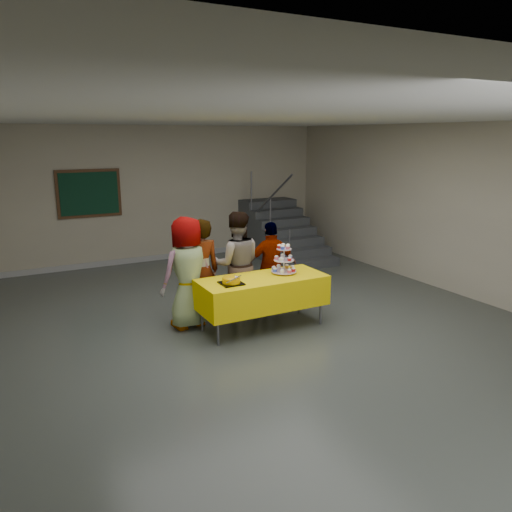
# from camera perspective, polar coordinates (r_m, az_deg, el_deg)

# --- Properties ---
(room_shell) EXTENTS (10.00, 10.04, 3.02)m
(room_shell) POSITION_cam_1_polar(r_m,az_deg,el_deg) (6.74, 0.76, 8.10)
(room_shell) COLOR #4C514C
(room_shell) RESTS_ON ground
(bake_table) EXTENTS (1.88, 0.78, 0.77)m
(bake_table) POSITION_cam_1_polar(r_m,az_deg,el_deg) (7.30, 0.74, -4.10)
(bake_table) COLOR #595960
(bake_table) RESTS_ON ground
(cupcake_stand) EXTENTS (0.38, 0.38, 0.44)m
(cupcake_stand) POSITION_cam_1_polar(r_m,az_deg,el_deg) (7.44, 3.20, -0.65)
(cupcake_stand) COLOR silver
(cupcake_stand) RESTS_ON bake_table
(bear_cake) EXTENTS (0.32, 0.36, 0.12)m
(bear_cake) POSITION_cam_1_polar(r_m,az_deg,el_deg) (6.93, -2.85, -2.74)
(bear_cake) COLOR black
(bear_cake) RESTS_ON bake_table
(schoolchild_a) EXTENTS (0.89, 0.66, 1.66)m
(schoolchild_a) POSITION_cam_1_polar(r_m,az_deg,el_deg) (7.35, -7.82, -1.90)
(schoolchild_a) COLOR slate
(schoolchild_a) RESTS_ON ground
(schoolchild_b) EXTENTS (0.59, 0.40, 1.59)m
(schoolchild_b) POSITION_cam_1_polar(r_m,az_deg,el_deg) (7.53, -6.27, -1.73)
(schoolchild_b) COLOR slate
(schoolchild_b) RESTS_ON ground
(schoolchild_c) EXTENTS (0.97, 0.86, 1.66)m
(schoolchild_c) POSITION_cam_1_polar(r_m,az_deg,el_deg) (7.77, -2.26, -0.94)
(schoolchild_c) COLOR slate
(schoolchild_c) RESTS_ON ground
(schoolchild_d) EXTENTS (0.90, 0.54, 1.44)m
(schoolchild_d) POSITION_cam_1_polar(r_m,az_deg,el_deg) (8.10, 1.80, -1.12)
(schoolchild_d) COLOR slate
(schoolchild_d) RESTS_ON ground
(staircase) EXTENTS (1.30, 2.40, 2.04)m
(staircase) POSITION_cam_1_polar(r_m,az_deg,el_deg) (11.84, 2.65, 2.45)
(staircase) COLOR #424447
(staircase) RESTS_ON ground
(noticeboard) EXTENTS (1.30, 0.05, 1.00)m
(noticeboard) POSITION_cam_1_polar(r_m,az_deg,el_deg) (11.04, -18.53, 6.79)
(noticeboard) COLOR #472B16
(noticeboard) RESTS_ON ground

